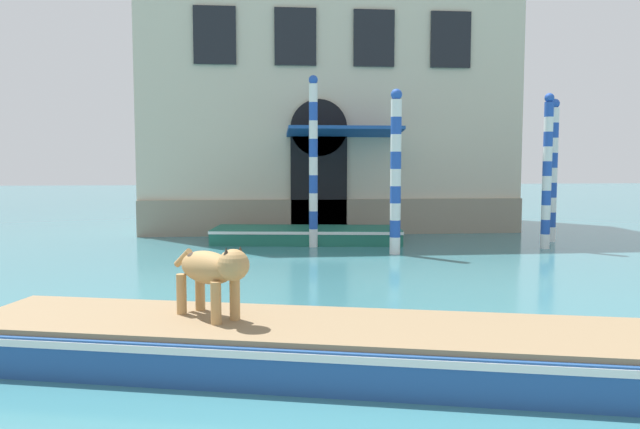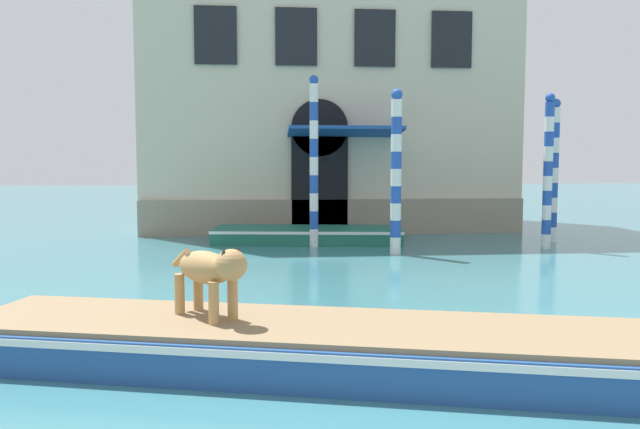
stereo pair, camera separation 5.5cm
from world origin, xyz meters
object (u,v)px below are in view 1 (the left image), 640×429
object	(u,v)px
mooring_pole_4	(553,170)
boat_foreground	(311,344)
mooring_pole_2	(547,171)
dog_on_deck	(212,270)
boat_moored_near_palazzo	(307,235)
mooring_pole_3	(396,171)
mooring_pole_0	(313,161)
mooring_pole_1	(395,169)

from	to	relation	value
mooring_pole_4	boat_foreground	bearing A→B (deg)	-127.21
mooring_pole_2	dog_on_deck	bearing A→B (deg)	-133.23
boat_foreground	mooring_pole_2	distance (m)	11.59
boat_foreground	boat_moored_near_palazzo	bearing A→B (deg)	100.46
mooring_pole_3	mooring_pole_4	xyz separation A→B (m)	(5.04, 1.92, -0.01)
dog_on_deck	mooring_pole_3	world-z (taller)	mooring_pole_3
boat_moored_near_palazzo	mooring_pole_0	xyz separation A→B (m)	(0.11, -0.89, 2.11)
boat_moored_near_palazzo	mooring_pole_0	world-z (taller)	mooring_pole_0
boat_foreground	mooring_pole_1	xyz separation A→B (m)	(3.15, 9.98, 1.85)
mooring_pole_1	mooring_pole_4	distance (m)	4.73
dog_on_deck	mooring_pole_2	size ratio (longest dim) A/B	0.26
mooring_pole_4	mooring_pole_2	bearing A→B (deg)	-121.23
boat_foreground	dog_on_deck	world-z (taller)	dog_on_deck
mooring_pole_1	dog_on_deck	bearing A→B (deg)	-113.89
mooring_pole_0	mooring_pole_1	bearing A→B (deg)	0.47
boat_moored_near_palazzo	mooring_pole_4	size ratio (longest dim) A/B	1.35
boat_foreground	mooring_pole_4	xyz separation A→B (m)	(7.87, 10.36, 1.80)
dog_on_deck	boat_moored_near_palazzo	world-z (taller)	dog_on_deck
mooring_pole_2	mooring_pole_3	bearing A→B (deg)	-172.22
mooring_pole_1	mooring_pole_3	size ratio (longest dim) A/B	1.03
mooring_pole_3	mooring_pole_4	world-z (taller)	mooring_pole_3
mooring_pole_1	mooring_pole_0	bearing A→B (deg)	-179.53
boat_moored_near_palazzo	mooring_pole_1	bearing A→B (deg)	-12.95
mooring_pole_1	mooring_pole_3	xyz separation A→B (m)	(-0.32, -1.54, -0.05)
dog_on_deck	mooring_pole_0	bearing A→B (deg)	127.68
mooring_pole_1	mooring_pole_2	bearing A→B (deg)	-13.80
boat_moored_near_palazzo	mooring_pole_1	world-z (taller)	mooring_pole_1
dog_on_deck	mooring_pole_0	size ratio (longest dim) A/B	0.23
boat_moored_near_palazzo	dog_on_deck	bearing A→B (deg)	-93.04
boat_moored_near_palazzo	mooring_pole_3	size ratio (longest dim) A/B	1.35
mooring_pole_0	mooring_pole_1	distance (m)	2.27
mooring_pole_0	mooring_pole_2	world-z (taller)	mooring_pole_0
mooring_pole_4	dog_on_deck	bearing A→B (deg)	-131.84
dog_on_deck	mooring_pole_3	distance (m)	9.09
boat_foreground	dog_on_deck	size ratio (longest dim) A/B	7.84
dog_on_deck	mooring_pole_0	world-z (taller)	mooring_pole_0
boat_moored_near_palazzo	mooring_pole_4	distance (m)	7.33
mooring_pole_2	boat_moored_near_palazzo	bearing A→B (deg)	163.73
boat_moored_near_palazzo	mooring_pole_4	bearing A→B (deg)	3.36
dog_on_deck	mooring_pole_0	xyz separation A→B (m)	(2.02, 9.64, 1.24)
mooring_pole_0	mooring_pole_4	distance (m)	6.99
mooring_pole_0	mooring_pole_4	xyz separation A→B (m)	(6.97, 0.40, -0.26)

